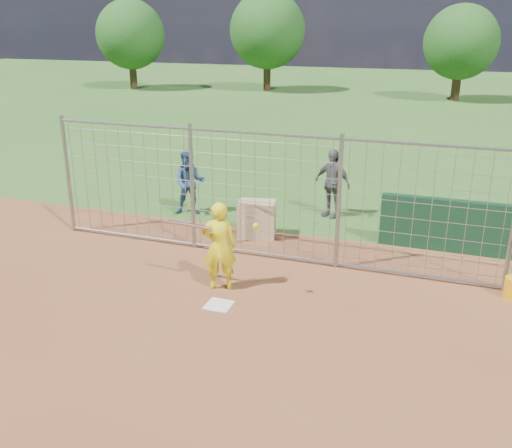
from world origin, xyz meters
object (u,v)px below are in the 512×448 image
at_px(bystander_a, 190,183).
at_px(bystander_b, 332,183).
at_px(batter, 219,246).
at_px(equipment_bin, 257,219).

bearing_deg(bystander_a, bystander_b, -3.24).
bearing_deg(batter, bystander_b, -125.18).
xyz_separation_m(batter, bystander_b, (0.98, 4.56, 0.02)).
relative_size(batter, bystander_b, 0.97).
bearing_deg(batter, equipment_bin, -107.73).
height_order(bystander_a, equipment_bin, bystander_a).
xyz_separation_m(bystander_a, bystander_b, (3.28, 1.00, 0.03)).
distance_m(bystander_a, bystander_b, 3.43).
relative_size(bystander_a, equipment_bin, 1.98).
relative_size(batter, equipment_bin, 2.01).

